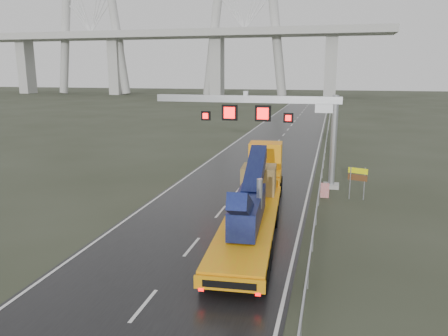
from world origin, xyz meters
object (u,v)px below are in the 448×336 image
(sign_gantry, at_px, (272,115))
(heavy_haul_truck, at_px, (257,190))
(exit_sign_pair, at_px, (358,177))
(striped_barrier, at_px, (325,190))

(sign_gantry, xyz_separation_m, heavy_haul_truck, (0.29, -8.15, -3.91))
(sign_gantry, distance_m, exit_sign_pair, 8.21)
(exit_sign_pair, bearing_deg, striped_barrier, -162.82)
(heavy_haul_truck, relative_size, exit_sign_pair, 8.05)
(sign_gantry, relative_size, striped_barrier, 14.49)
(sign_gantry, height_order, striped_barrier, sign_gantry)
(exit_sign_pair, bearing_deg, heavy_haul_truck, -122.60)
(heavy_haul_truck, xyz_separation_m, exit_sign_pair, (6.29, 5.26, -0.06))
(heavy_haul_truck, xyz_separation_m, striped_barrier, (4.08, 5.27, -1.19))
(sign_gantry, height_order, heavy_haul_truck, sign_gantry)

